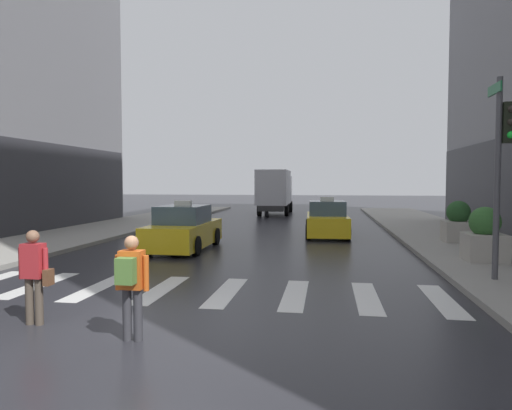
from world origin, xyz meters
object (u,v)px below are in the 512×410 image
object	(u,v)px
taxi_second	(327,220)
pedestrian_with_handbag	(34,271)
planter_mid_block	(458,223)
planter_near_corner	(485,236)
taxi_lead	(184,230)
box_truck	(275,190)
traffic_light_pole	(503,149)
pedestrian_with_backpack	(131,280)

from	to	relation	value
taxi_second	pedestrian_with_handbag	distance (m)	14.81
planter_mid_block	planter_near_corner	bearing A→B (deg)	-95.97
taxi_lead	taxi_second	distance (m)	7.22
pedestrian_with_handbag	taxi_second	bearing A→B (deg)	70.27
taxi_second	planter_near_corner	world-z (taller)	taxi_second
taxi_second	box_truck	xyz separation A→B (m)	(-3.91, 13.29, 1.13)
planter_mid_block	pedestrian_with_handbag	bearing A→B (deg)	-130.95
traffic_light_pole	planter_mid_block	distance (m)	7.64
pedestrian_with_backpack	pedestrian_with_handbag	size ratio (longest dim) A/B	1.00
taxi_lead	planter_mid_block	size ratio (longest dim) A/B	2.84
planter_near_corner	traffic_light_pole	bearing A→B (deg)	-101.08
planter_mid_block	box_truck	bearing A→B (deg)	120.00
traffic_light_pole	planter_near_corner	size ratio (longest dim) A/B	3.00
taxi_second	box_truck	world-z (taller)	box_truck
pedestrian_with_backpack	traffic_light_pole	bearing A→B (deg)	35.08
box_truck	pedestrian_with_backpack	bearing A→B (deg)	-88.10
taxi_lead	planter_mid_block	world-z (taller)	taxi_lead
box_truck	planter_near_corner	size ratio (longest dim) A/B	4.73
taxi_lead	taxi_second	size ratio (longest dim) A/B	0.99
pedestrian_with_backpack	planter_mid_block	size ratio (longest dim) A/B	1.03
traffic_light_pole	taxi_second	xyz separation A→B (m)	(-4.09, 9.49, -2.53)
pedestrian_with_backpack	planter_mid_block	xyz separation A→B (m)	(8.08, 12.16, -0.10)
planter_near_corner	taxi_second	bearing A→B (deg)	124.38
taxi_second	planter_near_corner	size ratio (longest dim) A/B	2.88
pedestrian_with_handbag	planter_mid_block	size ratio (longest dim) A/B	1.03
pedestrian_with_backpack	planter_mid_block	bearing A→B (deg)	56.39
box_truck	traffic_light_pole	bearing A→B (deg)	-70.64
taxi_second	box_truck	distance (m)	13.90
taxi_lead	planter_mid_block	xyz separation A→B (m)	(10.30, 2.69, 0.15)
box_truck	taxi_second	bearing A→B (deg)	-73.60
taxi_lead	pedestrian_with_backpack	distance (m)	9.73
traffic_light_pole	planter_near_corner	xyz separation A→B (m)	(0.53, 2.73, -2.38)
traffic_light_pole	planter_near_corner	distance (m)	3.67
box_truck	planter_near_corner	xyz separation A→B (m)	(8.54, -20.05, -0.98)
box_truck	pedestrian_with_handbag	xyz separation A→B (m)	(-1.09, -27.23, -0.92)
box_truck	pedestrian_with_handbag	bearing A→B (deg)	-92.29
planter_near_corner	planter_mid_block	world-z (taller)	same
pedestrian_with_backpack	pedestrian_with_handbag	bearing A→B (deg)	165.31
box_truck	planter_near_corner	distance (m)	21.82
traffic_light_pole	taxi_second	distance (m)	10.64
taxi_second	planter_mid_block	bearing A→B (deg)	-24.38
traffic_light_pole	pedestrian_with_backpack	size ratio (longest dim) A/B	2.91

